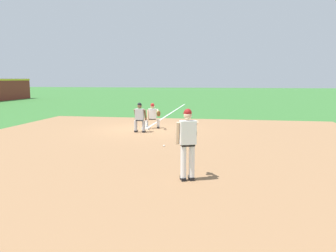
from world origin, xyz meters
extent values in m
plane|color=#336B2D|center=(0.00, 0.00, 0.00)|extent=(160.00, 160.00, 0.00)
cube|color=#936B47|center=(-4.11, -1.55, 0.00)|extent=(18.00, 18.00, 0.01)
cube|color=white|center=(8.51, 0.00, 0.01)|extent=(17.01, 0.10, 0.00)
cube|color=white|center=(0.00, 0.00, 0.04)|extent=(0.38, 0.38, 0.09)
sphere|color=white|center=(-4.14, -1.74, 0.04)|extent=(0.07, 0.07, 0.07)
cube|color=black|center=(-8.23, -2.99, 0.04)|extent=(0.28, 0.19, 0.09)
cylinder|color=white|center=(-8.26, -3.01, 0.50)|extent=(0.15, 0.15, 0.84)
cube|color=black|center=(-8.15, -3.20, 0.04)|extent=(0.28, 0.19, 0.09)
cylinder|color=white|center=(-8.19, -3.21, 0.50)|extent=(0.15, 0.15, 0.84)
cube|color=black|center=(-8.23, -3.11, 0.94)|extent=(0.31, 0.39, 0.06)
cube|color=white|center=(-8.23, -3.11, 1.26)|extent=(0.37, 0.46, 0.60)
sphere|color=#DBB28E|center=(-8.21, -3.10, 1.69)|extent=(0.21, 0.21, 0.21)
sphere|color=maroon|center=(-8.21, -3.10, 1.76)|extent=(0.20, 0.20, 0.20)
cube|color=maroon|center=(-8.12, -3.07, 1.74)|extent=(0.16, 0.20, 0.02)
cylinder|color=#DBB28E|center=(-8.24, -2.85, 1.23)|extent=(0.21, 0.15, 0.59)
cylinder|color=#DBB28E|center=(-7.86, -3.24, 1.35)|extent=(0.52, 0.27, 0.41)
ellipsoid|color=brown|center=(-7.78, -3.21, 1.19)|extent=(0.35, 0.29, 0.34)
cube|color=black|center=(0.43, -0.59, 0.04)|extent=(0.28, 0.19, 0.09)
cylinder|color=white|center=(0.47, -0.58, 0.28)|extent=(0.15, 0.15, 0.40)
cube|color=black|center=(0.24, -0.02, 0.04)|extent=(0.28, 0.19, 0.09)
cylinder|color=white|center=(0.28, -0.01, 0.28)|extent=(0.15, 0.15, 0.40)
cube|color=black|center=(0.38, -0.29, 0.50)|extent=(0.30, 0.39, 0.06)
cube|color=white|center=(0.38, -0.29, 0.78)|extent=(0.35, 0.45, 0.52)
sphere|color=tan|center=(0.36, -0.30, 1.17)|extent=(0.21, 0.21, 0.21)
sphere|color=maroon|center=(0.36, -0.30, 1.24)|extent=(0.20, 0.20, 0.20)
cube|color=maroon|center=(0.27, -0.33, 1.22)|extent=(0.16, 0.20, 0.02)
cylinder|color=tan|center=(0.06, -0.66, 0.92)|extent=(0.58, 0.27, 0.24)
cylinder|color=tan|center=(0.20, -0.08, 0.72)|extent=(0.25, 0.16, 0.58)
ellipsoid|color=brown|center=(-0.15, -0.73, 0.85)|extent=(0.27, 0.26, 0.35)
cube|color=black|center=(-0.97, 0.24, 0.04)|extent=(0.26, 0.12, 0.09)
cylinder|color=#B2B2B7|center=(-1.01, 0.24, 0.33)|extent=(0.15, 0.15, 0.50)
cube|color=black|center=(-0.99, -0.16, 0.04)|extent=(0.26, 0.12, 0.09)
cylinder|color=#B2B2B7|center=(-1.03, -0.16, 0.33)|extent=(0.15, 0.15, 0.50)
cube|color=black|center=(-1.02, 0.04, 0.60)|extent=(0.21, 0.35, 0.06)
cube|color=#B2B2B7|center=(-1.02, 0.04, 0.89)|extent=(0.26, 0.41, 0.54)
sphere|color=brown|center=(-1.00, 0.04, 1.29)|extent=(0.21, 0.21, 0.21)
sphere|color=black|center=(-1.00, 0.04, 1.36)|extent=(0.20, 0.20, 0.20)
cube|color=black|center=(-0.91, 0.04, 1.34)|extent=(0.12, 0.17, 0.02)
cylinder|color=brown|center=(-0.86, 0.29, 0.86)|extent=(0.33, 0.10, 0.56)
cylinder|color=brown|center=(-0.88, -0.21, 0.86)|extent=(0.33, 0.10, 0.56)
camera|label=1|loc=(-16.34, -4.00, 2.60)|focal=35.00mm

